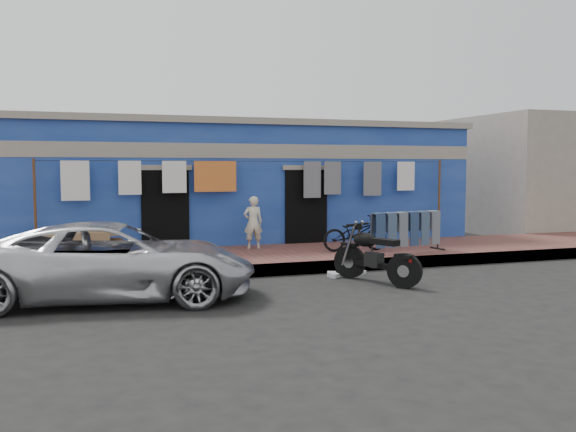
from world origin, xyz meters
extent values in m
plane|color=black|center=(0.00, 0.00, 0.00)|extent=(80.00, 80.00, 0.00)
cube|color=brown|center=(0.00, 3.00, 0.12)|extent=(28.00, 3.00, 0.25)
cube|color=gray|center=(0.00, 1.55, 0.12)|extent=(28.00, 0.10, 0.25)
cube|color=navy|center=(0.00, 7.00, 1.60)|extent=(12.00, 5.00, 3.20)
cube|color=#9E9384|center=(0.00, 4.56, 2.55)|extent=(12.00, 0.14, 0.35)
cube|color=#9E9384|center=(0.00, 7.00, 3.28)|extent=(12.20, 5.20, 0.16)
cube|color=black|center=(-2.20, 4.48, 1.05)|extent=(1.10, 0.10, 2.10)
cube|color=black|center=(1.30, 4.48, 1.05)|extent=(1.10, 0.10, 2.10)
cube|color=#9E9384|center=(11.00, 7.00, 1.90)|extent=(6.00, 5.00, 3.80)
cylinder|color=brown|center=(-5.00, 4.25, 1.30)|extent=(0.06, 0.06, 2.10)
cylinder|color=brown|center=(5.00, 4.25, 1.30)|extent=(0.06, 0.06, 2.10)
cylinder|color=black|center=(0.00, 4.25, 2.30)|extent=(10.00, 0.01, 0.01)
cube|color=silver|center=(-4.17, 4.25, 1.86)|extent=(0.60, 0.02, 0.88)
cube|color=silver|center=(-3.01, 4.25, 1.92)|extent=(0.50, 0.02, 0.76)
cube|color=silver|center=(-2.01, 4.25, 1.93)|extent=(0.55, 0.02, 0.73)
cube|color=#CC4C26|center=(-1.05, 4.25, 1.94)|extent=(1.00, 0.02, 0.72)
cube|color=slate|center=(1.38, 4.25, 1.85)|extent=(0.45, 0.02, 0.90)
cube|color=slate|center=(1.92, 4.25, 1.89)|extent=(0.45, 0.02, 0.82)
cube|color=slate|center=(3.03, 4.25, 1.86)|extent=(0.50, 0.02, 0.87)
cube|color=silver|center=(3.99, 4.25, 1.93)|extent=(0.50, 0.02, 0.75)
imported|color=silver|center=(-3.55, 0.27, 0.66)|extent=(4.92, 2.79, 1.31)
imported|color=beige|center=(-0.26, 3.82, 0.87)|extent=(0.46, 0.33, 1.23)
imported|color=black|center=(1.85, 2.71, 0.74)|extent=(1.55, 0.62, 0.98)
cube|color=silver|center=(0.63, 0.99, 0.04)|extent=(0.23, 0.21, 0.08)
cube|color=silver|center=(1.33, 1.20, 0.03)|extent=(0.17, 0.17, 0.07)
cube|color=silver|center=(0.64, 1.17, 0.04)|extent=(0.23, 0.26, 0.08)
camera|label=1|loc=(-3.94, -9.89, 2.15)|focal=38.00mm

